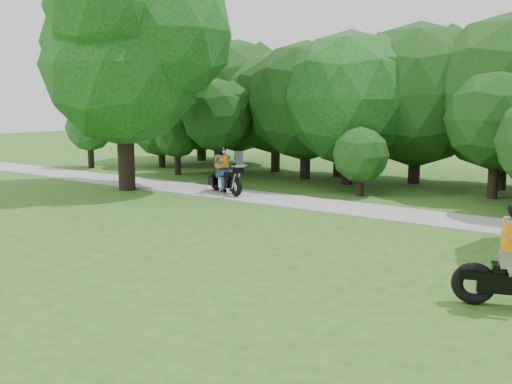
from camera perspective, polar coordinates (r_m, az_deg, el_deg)
The scene contains 5 objects.
ground at distance 12.36m, azimuth -2.21°, elevation -8.18°, with size 100.00×100.00×0.00m, color #225618.
walkway at distance 19.13m, azimuth 12.51°, elevation -2.00°, with size 60.00×2.20×0.06m, color gray.
tree_line at distance 25.03m, azimuth 20.74°, elevation 8.64°, with size 39.70×11.70×7.67m.
big_tree_west at distance 24.09m, azimuth -12.67°, elevation 13.98°, with size 8.64×6.56×9.96m.
touring_motorcycle at distance 22.28m, azimuth -3.23°, elevation 1.57°, with size 2.24×1.36×1.79m.
Camera 1 is at (7.18, -9.35, 3.72)m, focal length 40.00 mm.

